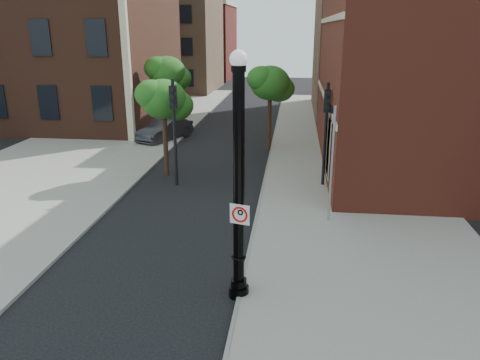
# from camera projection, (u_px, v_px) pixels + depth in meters

# --- Properties ---
(ground) EXTENTS (120.00, 120.00, 0.00)m
(ground) POSITION_uv_depth(u_px,v_px,m) (170.00, 286.00, 13.48)
(ground) COLOR black
(ground) RESTS_ON ground
(sidewalk_right) EXTENTS (8.00, 60.00, 0.12)m
(sidewalk_right) POSITION_uv_depth(u_px,v_px,m) (347.00, 183.00, 22.23)
(sidewalk_right) COLOR gray
(sidewalk_right) RESTS_ON ground
(sidewalk_left) EXTENTS (10.00, 50.00, 0.12)m
(sidewalk_left) POSITION_uv_depth(u_px,v_px,m) (109.00, 137.00, 31.45)
(sidewalk_left) COLOR gray
(sidewalk_left) RESTS_ON ground
(curb_edge) EXTENTS (0.10, 60.00, 0.14)m
(curb_edge) POSITION_uv_depth(u_px,v_px,m) (265.00, 180.00, 22.67)
(curb_edge) COLOR gray
(curb_edge) RESTS_ON ground
(victorian_building) EXTENTS (18.60, 14.60, 17.95)m
(victorian_building) POSITION_uv_depth(u_px,v_px,m) (40.00, 5.00, 35.17)
(victorian_building) COLOR #552D1F
(victorian_building) RESTS_ON ground
(bg_building_tan_a) EXTENTS (12.00, 12.00, 12.00)m
(bg_building_tan_a) POSITION_uv_depth(u_px,v_px,m) (165.00, 38.00, 54.49)
(bg_building_tan_a) COLOR #816146
(bg_building_tan_a) RESTS_ON ground
(bg_building_red) EXTENTS (12.00, 12.00, 10.00)m
(bg_building_red) POSITION_uv_depth(u_px,v_px,m) (191.00, 43.00, 68.02)
(bg_building_red) COLOR maroon
(bg_building_red) RESTS_ON ground
(bg_building_tan_b) EXTENTS (22.00, 14.00, 14.00)m
(bg_building_tan_b) POSITION_uv_depth(u_px,v_px,m) (454.00, 29.00, 37.85)
(bg_building_tan_b) COLOR #816146
(bg_building_tan_b) RESTS_ON ground
(lamppost) EXTENTS (0.56, 0.56, 6.61)m
(lamppost) POSITION_uv_depth(u_px,v_px,m) (239.00, 192.00, 12.04)
(lamppost) COLOR black
(lamppost) RESTS_ON ground
(no_parking_sign) EXTENTS (0.53, 0.16, 0.54)m
(no_parking_sign) POSITION_uv_depth(u_px,v_px,m) (240.00, 214.00, 12.05)
(no_parking_sign) COLOR white
(no_parking_sign) RESTS_ON ground
(parked_car) EXTENTS (3.09, 4.60, 1.43)m
(parked_car) POSITION_uv_depth(u_px,v_px,m) (165.00, 130.00, 30.69)
(parked_car) COLOR #2E2E34
(parked_car) RESTS_ON ground
(traffic_signal_left) EXTENTS (0.33, 0.41, 4.95)m
(traffic_signal_left) POSITION_uv_depth(u_px,v_px,m) (174.00, 115.00, 21.12)
(traffic_signal_left) COLOR black
(traffic_signal_left) RESTS_ON ground
(traffic_signal_right) EXTENTS (0.32, 0.40, 4.81)m
(traffic_signal_right) POSITION_uv_depth(u_px,v_px,m) (326.00, 118.00, 20.87)
(traffic_signal_right) COLOR black
(traffic_signal_right) RESTS_ON ground
(utility_pole) EXTENTS (0.09, 0.09, 4.49)m
(utility_pole) POSITION_uv_depth(u_px,v_px,m) (332.00, 167.00, 17.12)
(utility_pole) COLOR #999999
(utility_pole) RESTS_ON ground
(street_tree_a) EXTENTS (2.65, 2.40, 4.78)m
(street_tree_a) POSITION_uv_depth(u_px,v_px,m) (164.00, 100.00, 22.54)
(street_tree_a) COLOR black
(street_tree_a) RESTS_ON ground
(street_tree_b) EXTENTS (2.96, 2.67, 5.32)m
(street_tree_b) POSITION_uv_depth(u_px,v_px,m) (168.00, 73.00, 31.16)
(street_tree_b) COLOR black
(street_tree_b) RESTS_ON ground
(street_tree_c) EXTENTS (2.78, 2.52, 5.02)m
(street_tree_c) POSITION_uv_depth(u_px,v_px,m) (271.00, 84.00, 27.36)
(street_tree_c) COLOR black
(street_tree_c) RESTS_ON ground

